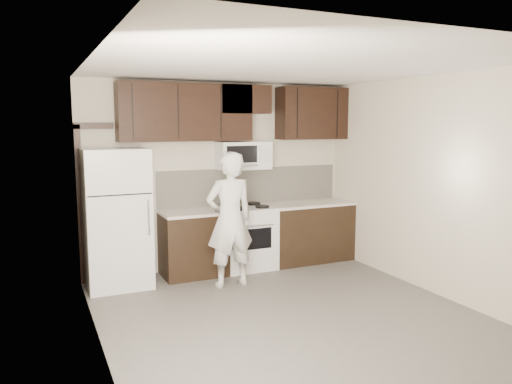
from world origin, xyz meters
TOP-DOWN VIEW (x-y plane):
  - floor at (0.00, 0.00)m, footprint 4.50×4.50m
  - back_wall at (0.00, 2.25)m, footprint 4.00×0.00m
  - ceiling at (0.00, 0.00)m, footprint 4.50×4.50m
  - counter_run at (0.60, 1.94)m, footprint 2.95×0.64m
  - stove at (0.30, 1.94)m, footprint 0.76×0.66m
  - backsplash at (0.50, 2.24)m, footprint 2.90×0.02m
  - upper_cabinets at (0.21, 2.08)m, footprint 3.48×0.35m
  - microwave at (0.30, 2.06)m, footprint 0.76×0.42m
  - refrigerator at (-1.55, 1.89)m, footprint 0.80×0.76m
  - door_trim at (-1.92, 2.21)m, footprint 0.50×0.08m
  - saucepan at (0.12, 2.09)m, footprint 0.26×0.15m
  - baking_tray at (-0.04, 1.83)m, footprint 0.42×0.36m
  - pizza at (-0.04, 1.83)m, footprint 0.30×0.30m
  - person at (-0.22, 1.30)m, footprint 0.65×0.44m

SIDE VIEW (x-z plane):
  - floor at x=0.00m, z-range 0.00..0.00m
  - counter_run at x=0.60m, z-range 0.00..0.91m
  - stove at x=0.30m, z-range -0.01..0.93m
  - person at x=-0.22m, z-range 0.00..1.76m
  - refrigerator at x=-1.55m, z-range 0.00..1.80m
  - baking_tray at x=-0.04m, z-range 0.91..0.93m
  - pizza at x=-0.04m, z-range 0.93..0.95m
  - saucepan at x=0.12m, z-range 0.90..1.04m
  - backsplash at x=0.50m, z-range 0.91..1.45m
  - door_trim at x=-1.92m, z-range 0.19..2.31m
  - back_wall at x=0.00m, z-range -0.65..3.35m
  - microwave at x=0.30m, z-range 1.45..1.85m
  - upper_cabinets at x=0.21m, z-range 1.89..2.67m
  - ceiling at x=0.00m, z-range 2.70..2.70m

